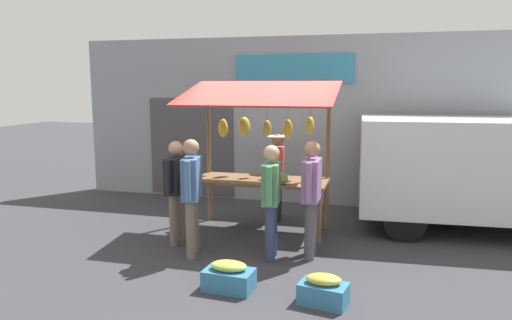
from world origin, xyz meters
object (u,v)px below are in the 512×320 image
shopper_with_shopping_bag (192,189)px  shopper_in_grey_tee (177,185)px  produce_crate_near (229,277)px  produce_crate_side (323,291)px  shopper_with_ponytail (311,191)px  parked_van (487,165)px  market_stall (262,140)px  shopper_in_striped_shirt (271,194)px  vendor_with_sunhat (278,170)px

shopper_with_shopping_bag → shopper_in_grey_tee: bearing=30.9°
produce_crate_near → produce_crate_side: bearing=175.5°
shopper_with_ponytail → parked_van: 3.28m
market_stall → produce_crate_near: market_stall is taller
market_stall → parked_van: market_stall is taller
shopper_with_ponytail → shopper_in_striped_shirt: 0.57m
vendor_with_sunhat → shopper_in_grey_tee: shopper_in_grey_tee is taller
shopper_with_ponytail → produce_crate_near: (0.77, 1.37, -0.80)m
market_stall → shopper_with_shopping_bag: (0.66, 1.43, -0.56)m
shopper_with_ponytail → produce_crate_side: size_ratio=2.88×
shopper_in_grey_tee → produce_crate_side: 3.01m
shopper_with_shopping_bag → produce_crate_side: shopper_with_shopping_bag is taller
parked_van → shopper_with_ponytail: bearing=34.1°
shopper_with_shopping_bag → shopper_with_ponytail: shopper_with_shopping_bag is taller
shopper_with_shopping_bag → shopper_in_grey_tee: (0.45, -0.47, -0.07)m
market_stall → shopper_with_shopping_bag: size_ratio=1.49×
vendor_with_sunhat → produce_crate_near: bearing=-6.9°
vendor_with_sunhat → shopper_with_shopping_bag: size_ratio=0.93×
vendor_with_sunhat → shopper_in_grey_tee: (1.22, 1.67, 0.00)m
market_stall → shopper_with_shopping_bag: market_stall is taller
market_stall → vendor_with_sunhat: bearing=-98.6°
shopper_in_grey_tee → parked_van: bearing=-69.1°
shopper_with_shopping_bag → market_stall: bearing=-37.3°
produce_crate_near → shopper_in_grey_tee: bearing=-48.2°
shopper_with_ponytail → shopper_in_striped_shirt: size_ratio=1.03×
vendor_with_sunhat → shopper_with_shopping_bag: 2.28m
shopper_with_ponytail → produce_crate_near: shopper_with_ponytail is taller
produce_crate_side → parked_van: bearing=-123.2°
shopper_with_ponytail → produce_crate_near: bearing=150.0°
shopper_with_shopping_bag → produce_crate_near: size_ratio=2.75×
shopper_with_shopping_bag → shopper_with_ponytail: (-1.65, -0.37, -0.01)m
vendor_with_sunhat → shopper_in_grey_tee: bearing=-44.7°
shopper_in_grey_tee → produce_crate_near: bearing=-139.0°
vendor_with_sunhat → parked_van: (-3.49, -0.20, 0.21)m
shopper_in_striped_shirt → shopper_with_ponytail: bearing=-75.2°
produce_crate_side → shopper_with_ponytail: bearing=-76.0°
market_stall → produce_crate_near: 2.80m
produce_crate_side → shopper_in_grey_tee: bearing=-32.5°
vendor_with_sunhat → parked_van: parked_van is taller
parked_van → shopper_in_grey_tee: bearing=18.7°
shopper_with_shopping_bag → produce_crate_side: (-2.01, 1.09, -0.82)m
parked_van → produce_crate_side: 4.22m
shopper_in_grey_tee → produce_crate_near: 2.12m
produce_crate_near → produce_crate_side: (-1.14, 0.09, -0.00)m
market_stall → produce_crate_side: bearing=118.1°
market_stall → shopper_in_striped_shirt: (-0.45, 1.26, -0.61)m
shopper_in_grey_tee → vendor_with_sunhat: bearing=-36.9°
vendor_with_sunhat → shopper_with_shopping_bag: (0.77, 2.15, 0.07)m
vendor_with_sunhat → produce_crate_side: bearing=12.2°
vendor_with_sunhat → parked_van: 3.50m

